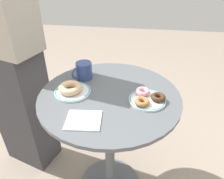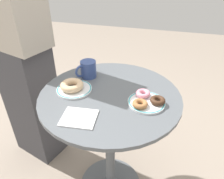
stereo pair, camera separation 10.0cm
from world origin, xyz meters
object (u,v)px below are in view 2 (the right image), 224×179
object	(u,v)px
donut_chocolate	(158,100)
cafe_table	(110,132)
donut_glazed	(72,85)
person_figure	(19,51)
donut_cinnamon	(140,104)
donut_pink_frosted	(143,93)
plate_right	(146,102)
paper_napkin	(79,118)
plate_left	(74,89)
coffee_mug	(88,69)

from	to	relation	value
donut_chocolate	cafe_table	bearing A→B (deg)	173.61
donut_glazed	person_figure	bearing A→B (deg)	154.26
donut_cinnamon	person_figure	xyz separation A→B (m)	(-0.77, 0.26, 0.06)
donut_cinnamon	donut_pink_frosted	bearing A→B (deg)	89.19
plate_right	paper_napkin	xyz separation A→B (m)	(-0.26, -0.18, -0.00)
plate_left	person_figure	distance (m)	0.48
donut_chocolate	paper_napkin	bearing A→B (deg)	-149.43
cafe_table	coffee_mug	size ratio (longest dim) A/B	6.45
plate_right	paper_napkin	world-z (taller)	plate_right
plate_right	person_figure	xyz separation A→B (m)	(-0.79, 0.22, 0.07)
donut_glazed	paper_napkin	bearing A→B (deg)	-59.25
donut_pink_frosted	donut_chocolate	bearing A→B (deg)	-28.22
donut_chocolate	person_figure	bearing A→B (deg)	165.65
donut_glazed	donut_pink_frosted	size ratio (longest dim) A/B	1.69
donut_glazed	person_figure	world-z (taller)	person_figure
plate_right	donut_glazed	distance (m)	0.37
donut_glazed	donut_pink_frosted	bearing A→B (deg)	4.54
plate_left	donut_chocolate	distance (m)	0.41
donut_chocolate	person_figure	distance (m)	0.87
cafe_table	donut_cinnamon	bearing A→B (deg)	-24.58
donut_glazed	donut_pink_frosted	xyz separation A→B (m)	(0.35, 0.03, -0.01)
cafe_table	donut_chocolate	bearing A→B (deg)	-6.39
paper_napkin	donut_glazed	bearing A→B (deg)	120.75
paper_napkin	coffee_mug	world-z (taller)	coffee_mug
plate_left	plate_right	world-z (taller)	same
plate_left	donut_cinnamon	world-z (taller)	donut_cinnamon
donut_glazed	paper_napkin	distance (m)	0.22
cafe_table	donut_pink_frosted	xyz separation A→B (m)	(0.16, 0.01, 0.27)
donut_pink_frosted	person_figure	distance (m)	0.79
paper_napkin	coffee_mug	size ratio (longest dim) A/B	1.24
coffee_mug	donut_cinnamon	bearing A→B (deg)	-33.00
cafe_table	plate_right	distance (m)	0.32
cafe_table	donut_glazed	xyz separation A→B (m)	(-0.19, -0.02, 0.28)
plate_right	donut_cinnamon	xyz separation A→B (m)	(-0.02, -0.04, 0.02)
cafe_table	paper_napkin	bearing A→B (deg)	-110.33
plate_right	plate_left	bearing A→B (deg)	177.11
plate_right	donut_glazed	xyz separation A→B (m)	(-0.37, 0.01, 0.02)
donut_cinnamon	plate_left	bearing A→B (deg)	169.92
plate_right	donut_pink_frosted	world-z (taller)	donut_pink_frosted
donut_pink_frosted	paper_napkin	distance (m)	0.32
donut_pink_frosted	donut_cinnamon	distance (m)	0.08
cafe_table	plate_right	world-z (taller)	plate_right
donut_chocolate	donut_pink_frosted	xyz separation A→B (m)	(-0.07, 0.04, 0.00)
person_figure	plate_left	bearing A→B (deg)	-24.90
donut_glazed	paper_napkin	xyz separation A→B (m)	(0.11, -0.19, -0.03)
donut_chocolate	donut_cinnamon	world-z (taller)	same
cafe_table	person_figure	distance (m)	0.72
donut_chocolate	donut_cinnamon	distance (m)	0.09
cafe_table	donut_cinnamon	distance (m)	0.32
coffee_mug	donut_chocolate	bearing A→B (deg)	-22.35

